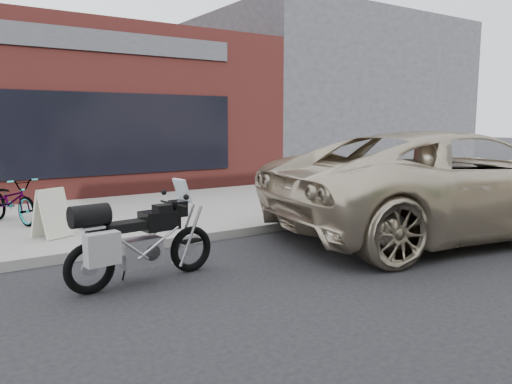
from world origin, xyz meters
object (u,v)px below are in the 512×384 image
Objects in this scene: minivan at (450,183)px; sandwich_sign at (51,213)px; bicycle_front at (12,200)px; motorcycle at (134,241)px.

minivan is 8.43× the size of sandwich_sign.
minivan is 6.78m from sandwich_sign.
sandwich_sign is at bearing -97.50° from bicycle_front.
sandwich_sign is at bearing 93.04° from motorcycle.
motorcycle is at bearing -105.36° from sandwich_sign.
motorcycle is 5.66m from minivan.
motorcycle is 4.27m from bicycle_front.
minivan is at bearing -51.18° from sandwich_sign.
motorcycle is 1.26× the size of bicycle_front.
bicycle_front is at bearing 94.26° from motorcycle.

